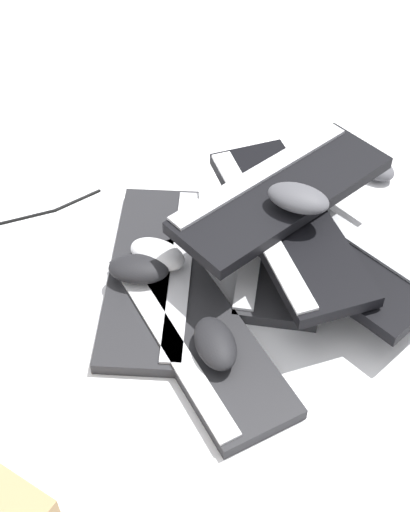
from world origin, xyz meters
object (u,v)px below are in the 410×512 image
Objects in this scene: keyboard_5 at (287,224)px; mouse_2 at (215,343)px; keyboard_3 at (304,245)px; mouse_3 at (139,269)px; mouse_0 at (157,254)px; keyboard_4 at (321,247)px; keyboard_2 at (153,273)px; mouse_4 at (371,166)px; keyboard_6 at (281,193)px; mouse_1 at (298,198)px; keyboard_0 at (198,334)px; keyboard_1 at (282,235)px.

keyboard_5 is 0.27m from mouse_2.
keyboard_3 is 0.31m from mouse_3.
keyboard_4 is at bearing -150.97° from mouse_0.
keyboard_5 is 4.10× the size of mouse_3.
keyboard_2 is 4.22× the size of mouse_4.
keyboard_3 is at bearing 126.81° from mouse_2.
keyboard_6 is 4.18× the size of mouse_3.
keyboard_2 is 0.05m from mouse_3.
mouse_4 is at bearing 120.76° from keyboard_6.
keyboard_3 is at bearing 103.36° from mouse_4.
keyboard_4 is (0.04, 0.02, 0.03)m from keyboard_3.
keyboard_6 is 4.18× the size of mouse_0.
mouse_1 is (0.03, 0.26, 0.16)m from keyboard_2.
keyboard_2 is 0.26m from keyboard_5.
keyboard_0 is at bearing -164.66° from mouse_2.
keyboard_1 is 0.27m from keyboard_2.
mouse_2 reaches higher than keyboard_0.
mouse_2 is at bearing 147.09° from mouse_0.
keyboard_5 is at bearing 3.44° from mouse_1.
keyboard_5 is at bearing -144.12° from mouse_0.
keyboard_0 is 4.21× the size of mouse_1.
mouse_2 is 1.00× the size of mouse_4.
mouse_4 is at bearing 128.36° from mouse_2.
mouse_1 is (0.07, -0.01, 0.16)m from keyboard_1.
keyboard_5 is 4.10× the size of mouse_2.
keyboard_0 is 1.00× the size of keyboard_2.
mouse_0 reaches higher than keyboard_1.
mouse_1 is (0.01, 0.01, 0.07)m from keyboard_5.
mouse_1 reaches higher than mouse_0.
keyboard_1 is at bearing 162.77° from keyboard_5.
keyboard_6 is 0.25m from mouse_0.
keyboard_4 is 0.33m from mouse_4.
mouse_1 is (-0.03, -0.04, 0.10)m from keyboard_4.
mouse_1 reaches higher than mouse_2.
keyboard_6 reaches higher than keyboard_3.
keyboard_4 is at bearing 177.53° from mouse_1.
keyboard_5 is at bearing -4.55° from keyboard_6.
keyboard_3 is at bearing 31.53° from keyboard_6.
mouse_1 is at bearing -4.68° from keyboard_1.
keyboard_3 reaches higher than keyboard_0.
keyboard_6 is at bearing -131.90° from mouse_0.
keyboard_5 is 0.98× the size of keyboard_6.
keyboard_6 is (-0.09, -0.05, 0.06)m from keyboard_4.
mouse_1 is 0.37m from mouse_4.
mouse_0 is at bearing -169.62° from mouse_2.
mouse_0 is 1.00× the size of mouse_1.
mouse_3 is at bearing 35.00° from mouse_1.
mouse_0 is 1.00× the size of mouse_3.
keyboard_5 is at bearing 85.34° from keyboard_2.
mouse_4 reaches higher than keyboard_0.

